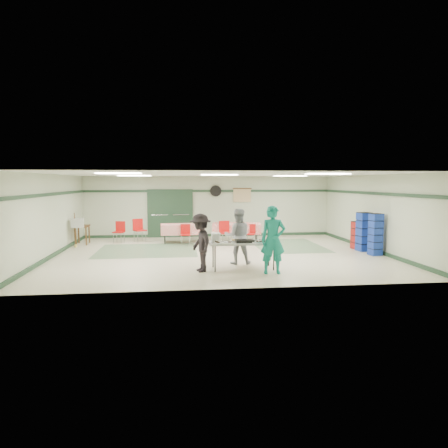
{
  "coord_description": "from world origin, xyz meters",
  "views": [
    {
      "loc": [
        -1.38,
        -13.38,
        2.44
      ],
      "look_at": [
        0.13,
        -0.3,
        1.06
      ],
      "focal_mm": 32.0,
      "sensor_mm": 36.0,
      "label": 1
    }
  ],
  "objects": [
    {
      "name": "ceiling",
      "position": [
        0.0,
        0.0,
        2.7
      ],
      "size": [
        11.0,
        11.0,
        0.0
      ],
      "primitive_type": "plane",
      "rotation": [
        3.14,
        0.0,
        0.0
      ],
      "color": "silver",
      "rests_on": "wall_back"
    },
    {
      "name": "wall_front",
      "position": [
        0.0,
        -4.5,
        1.35
      ],
      "size": [
        11.0,
        0.0,
        11.0
      ],
      "primitive_type": "plane",
      "rotation": [
        -1.57,
        0.0,
        0.0
      ],
      "color": "#B2BDA1",
      "rests_on": "floor"
    },
    {
      "name": "chair_b",
      "position": [
        0.44,
        2.11,
        0.56
      ],
      "size": [
        0.5,
        0.5,
        0.92
      ],
      "rotation": [
        0.0,
        0.0,
        0.19
      ],
      "color": "red",
      "rests_on": "floor"
    },
    {
      "name": "wall_back",
      "position": [
        0.0,
        4.5,
        1.35
      ],
      "size": [
        11.0,
        0.0,
        11.0
      ],
      "primitive_type": "plane",
      "rotation": [
        1.57,
        0.0,
        0.0
      ],
      "color": "#B2BDA1",
      "rests_on": "floor"
    },
    {
      "name": "chair_loose_a",
      "position": [
        -2.99,
        3.16,
        0.58
      ],
      "size": [
        0.6,
        0.6,
        0.94
      ],
      "rotation": [
        0.0,
        0.0,
        0.51
      ],
      "color": "red",
      "rests_on": "floor"
    },
    {
      "name": "volunteer_dark",
      "position": [
        -0.78,
        -2.61,
        0.8
      ],
      "size": [
        0.82,
        1.14,
        1.59
      ],
      "primitive_type": "imported",
      "rotation": [
        0.0,
        0.0,
        -1.33
      ],
      "color": "black",
      "rests_on": "floor"
    },
    {
      "name": "volunteer_grey",
      "position": [
        0.38,
        -1.69,
        0.83
      ],
      "size": [
        0.86,
        0.69,
        1.66
      ],
      "primitive_type": "imported",
      "rotation": [
        0.0,
        0.0,
        3.06
      ],
      "color": "#95969B",
      "rests_on": "floor"
    },
    {
      "name": "wall_left",
      "position": [
        -5.5,
        0.0,
        1.35
      ],
      "size": [
        0.0,
        9.0,
        9.0
      ],
      "primitive_type": "plane",
      "rotation": [
        1.57,
        0.0,
        1.57
      ],
      "color": "#B2BDA1",
      "rests_on": "floor"
    },
    {
      "name": "foam_box_stack",
      "position": [
        -0.34,
        -2.33,
        0.89
      ],
      "size": [
        0.23,
        0.21,
        0.26
      ],
      "primitive_type": "cube",
      "rotation": [
        0.0,
        0.0,
        0.0
      ],
      "color": "white",
      "rests_on": "serving_table"
    },
    {
      "name": "crate_stack_blue_a",
      "position": [
        5.15,
        -0.03,
        0.69
      ],
      "size": [
        0.46,
        0.46,
        1.38
      ],
      "primitive_type": "cube",
      "rotation": [
        0.0,
        0.0,
        0.1
      ],
      "color": "#193497",
      "rests_on": "floor"
    },
    {
      "name": "scroll_banner",
      "position": [
        1.5,
        4.44,
        1.85
      ],
      "size": [
        0.8,
        0.02,
        0.6
      ],
      "primitive_type": "cube",
      "color": "tan",
      "rests_on": "wall_back"
    },
    {
      "name": "dining_table_b",
      "position": [
        -1.21,
        2.67,
        0.57
      ],
      "size": [
        1.75,
        0.85,
        0.77
      ],
      "rotation": [
        0.0,
        0.0,
        0.05
      ],
      "color": "red",
      "rests_on": "floor"
    },
    {
      "name": "baseboard_right",
      "position": [
        5.47,
        0.0,
        0.06
      ],
      "size": [
        0.06,
        9.0,
        0.12
      ],
      "primitive_type": "cube",
      "rotation": [
        0.0,
        0.0,
        1.57
      ],
      "color": "#203A26",
      "rests_on": "floor"
    },
    {
      "name": "floor",
      "position": [
        0.0,
        0.0,
        0.0
      ],
      "size": [
        11.0,
        11.0,
        0.0
      ],
      "primitive_type": "plane",
      "color": "beige",
      "rests_on": "ground"
    },
    {
      "name": "chair_d",
      "position": [
        -1.11,
        2.1,
        0.49
      ],
      "size": [
        0.38,
        0.38,
        0.81
      ],
      "rotation": [
        0.0,
        0.0,
        -0.0
      ],
      "color": "red",
      "rests_on": "floor"
    },
    {
      "name": "office_printer",
      "position": [
        -5.15,
        2.08,
        0.92
      ],
      "size": [
        0.49,
        0.44,
        0.34
      ],
      "primitive_type": "cube",
      "rotation": [
        0.0,
        0.0,
        0.16
      ],
      "color": "#AFAFAA",
      "rests_on": "printer_table"
    },
    {
      "name": "crate_stack_red",
      "position": [
        5.15,
        0.43,
        0.51
      ],
      "size": [
        0.43,
        0.43,
        1.02
      ],
      "primitive_type": "cube",
      "rotation": [
        0.0,
        0.0,
        0.1
      ],
      "color": "maroon",
      "rests_on": "floor"
    },
    {
      "name": "dining_table_a",
      "position": [
        0.99,
        2.67,
        0.57
      ],
      "size": [
        2.04,
        1.11,
        0.77
      ],
      "rotation": [
        0.0,
        0.0,
        -0.13
      ],
      "color": "red",
      "rests_on": "floor"
    },
    {
      "name": "chair_a",
      "position": [
        1.05,
        2.1,
        0.47
      ],
      "size": [
        0.46,
        0.46,
        0.78
      ],
      "rotation": [
        0.0,
        0.0,
        -0.33
      ],
      "color": "red",
      "rests_on": "floor"
    },
    {
      "name": "serving_table",
      "position": [
        0.42,
        -2.41,
        0.72
      ],
      "size": [
        1.89,
        0.77,
        0.76
      ],
      "rotation": [
        0.0,
        0.0,
        0.0
      ],
      "color": "#A3A39E",
      "rests_on": "floor"
    },
    {
      "name": "volunteer_teal",
      "position": [
        1.12,
        -3.07,
        0.91
      ],
      "size": [
        0.69,
        0.47,
        1.82
      ],
      "primitive_type": "imported",
      "rotation": [
        0.0,
        0.0,
        -0.06
      ],
      "color": "#138778",
      "rests_on": "floor"
    },
    {
      "name": "chair_c",
      "position": [
        1.47,
        2.09,
        0.48
      ],
      "size": [
        0.48,
        0.48,
        0.78
      ],
      "rotation": [
        0.0,
        0.0,
        -0.38
      ],
      "color": "red",
      "rests_on": "floor"
    },
    {
      "name": "green_patch_a",
      "position": [
        -2.5,
        1.0,
        0.0
      ],
      "size": [
        3.5,
        3.0,
        0.01
      ],
      "primitive_type": "cube",
      "color": "#5E7A59",
      "rests_on": "floor"
    },
    {
      "name": "trim_left",
      "position": [
        -5.47,
        0.0,
        2.05
      ],
      "size": [
        0.06,
        9.0,
        0.1
      ],
      "primitive_type": "cube",
      "rotation": [
        0.0,
        0.0,
        1.57
      ],
      "color": "#203A26",
      "rests_on": "wall_back"
    },
    {
      "name": "crate_stack_blue_b",
      "position": [
        5.15,
        -0.87,
        0.7
      ],
      "size": [
        0.4,
        0.4,
        1.41
      ],
      "primitive_type": "cube",
      "rotation": [
        0.0,
        0.0,
        0.12
      ],
      "color": "#193497",
      "rests_on": "floor"
    },
    {
      "name": "chair_loose_b",
      "position": [
        -3.74,
        2.96,
        0.53
      ],
      "size": [
        0.5,
        0.5,
        0.87
      ],
      "rotation": [
        0.0,
        0.0,
        -0.28
      ],
      "color": "red",
      "rests_on": "floor"
    },
    {
      "name": "printer_table",
      "position": [
        -5.15,
        2.75,
        0.62
      ],
      "size": [
        0.54,
        0.8,
        0.74
      ],
      "rotation": [
        0.0,
        0.0,
        0.04
      ],
      "color": "brown",
      "rests_on": "floor"
    },
    {
      "name": "sheet_tray_left",
      "position": [
        -0.17,
        -2.56,
        0.77
      ],
      "size": [
        0.58,
        0.44,
        0.02
      ],
      "primitive_type": "cube",
      "rotation": [
        0.0,
        0.0,
        0.0
      ],
      "color": "silver",
      "rests_on": "serving_table"
    },
    {
      "name": "broom",
      "position": [
        -5.23,
        2.06,
        0.67
      ],
      "size": [
        0.04,
        0.21,
        1.28
      ],
      "primitive_type": "cylinder",
      "rotation": [
        0.14,
        0.0,
        0.03
      ],
      "color": "brown",
      "rests_on": "floor"
    },
    {
      "name": "baseboard_back",
      "position": [
        0.0,
        4.47,
        0.06
      ],
      "size": [
        11.0,
        0.06,
        0.12
      ],
      "primitive_type": "cube",
      "color": "#203A26",
      "rests_on": "floor"
    },
    {
      "name": "wall_fan",
      "position": [
        0.3,
        4.44,
        2.05
      ],
      "size": [
        0.5,
        0.1,
        0.5
      ],
      "primitive_type": "cylinder",
      "rotation": [
        1.57,
        0.0,
        0.0
      ],
      "color": "black",
      "rests_on": "wall_back"
    },
    {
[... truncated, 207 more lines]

